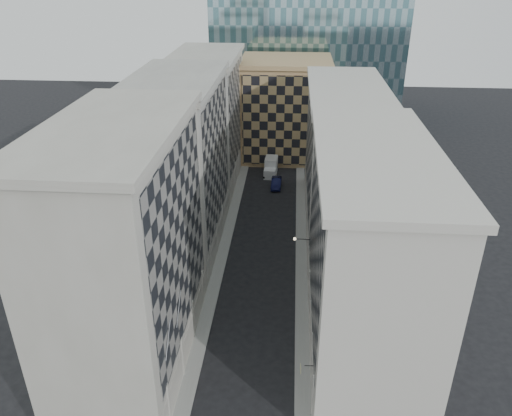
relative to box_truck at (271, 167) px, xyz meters
The scene contains 14 objects.
sidewalk_west 28.45m from the box_truck, 100.29° to the right, with size 1.50×100.00×0.15m, color gray.
sidewalk_east 28.51m from the box_truck, 79.03° to the right, with size 1.50×100.00×0.15m, color gray.
bldg_left_a 49.31m from the box_truck, 102.84° to the right, with size 10.80×22.80×23.70m.
bldg_left_b 28.96m from the box_truck, 113.22° to the right, with size 10.80×22.80×22.70m.
bldg_left_c 14.65m from the box_truck, 164.53° to the right, with size 10.80×22.80×21.70m.
bldg_right_a 45.28m from the box_truck, 75.58° to the right, with size 10.80×26.80×20.70m.
bldg_right_b 21.23m from the box_truck, 55.27° to the right, with size 10.80×28.80×19.70m.
tan_block 13.04m from the box_truck, 77.66° to the left, with size 16.80×14.80×18.80m.
church_tower 35.17m from the box_truck, 89.59° to the left, with size 7.20×7.20×51.50m.
flagpoles_left 52.71m from the box_truck, 96.29° to the right, with size 0.10×6.33×2.33m.
bracket_lamp 34.62m from the box_truck, 82.37° to the right, with size 1.98×0.36×0.36m.
box_truck is the anchor object (origin of this frame).
dark_car 5.99m from the box_truck, 77.93° to the right, with size 1.67×4.79×1.58m, color black.
shop_sign 52.30m from the box_truck, 84.35° to the right, with size 1.12×0.67×0.74m.
Camera 1 is at (3.48, -26.30, 35.46)m, focal length 35.00 mm.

